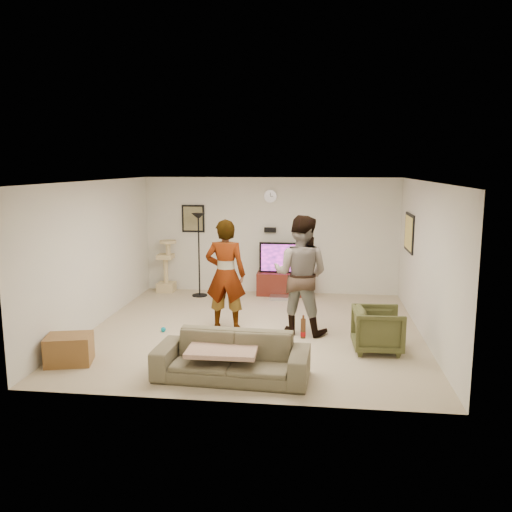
# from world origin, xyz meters

# --- Properties ---
(floor) EXTENTS (5.50, 5.50, 0.02)m
(floor) POSITION_xyz_m (0.00, 0.00, -0.01)
(floor) COLOR tan
(floor) RESTS_ON ground
(ceiling) EXTENTS (5.50, 5.50, 0.02)m
(ceiling) POSITION_xyz_m (0.00, 0.00, 2.51)
(ceiling) COLOR white
(ceiling) RESTS_ON wall_back
(wall_back) EXTENTS (5.50, 0.04, 2.50)m
(wall_back) POSITION_xyz_m (0.00, 2.75, 1.25)
(wall_back) COLOR silver
(wall_back) RESTS_ON floor
(wall_front) EXTENTS (5.50, 0.04, 2.50)m
(wall_front) POSITION_xyz_m (0.00, -2.75, 1.25)
(wall_front) COLOR silver
(wall_front) RESTS_ON floor
(wall_left) EXTENTS (0.04, 5.50, 2.50)m
(wall_left) POSITION_xyz_m (-2.75, 0.00, 1.25)
(wall_left) COLOR silver
(wall_left) RESTS_ON floor
(wall_right) EXTENTS (0.04, 5.50, 2.50)m
(wall_right) POSITION_xyz_m (2.75, 0.00, 1.25)
(wall_right) COLOR silver
(wall_right) RESTS_ON floor
(wall_clock) EXTENTS (0.26, 0.04, 0.26)m
(wall_clock) POSITION_xyz_m (0.00, 2.72, 2.10)
(wall_clock) COLOR silver
(wall_clock) RESTS_ON wall_back
(wall_speaker) EXTENTS (0.25, 0.10, 0.10)m
(wall_speaker) POSITION_xyz_m (0.00, 2.69, 1.38)
(wall_speaker) COLOR black
(wall_speaker) RESTS_ON wall_back
(picture_back) EXTENTS (0.42, 0.03, 0.52)m
(picture_back) POSITION_xyz_m (-1.70, 2.73, 1.60)
(picture_back) COLOR #726C49
(picture_back) RESTS_ON wall_back
(picture_right) EXTENTS (0.03, 0.78, 0.62)m
(picture_right) POSITION_xyz_m (2.73, 1.60, 1.50)
(picture_right) COLOR #F6D064
(picture_right) RESTS_ON wall_right
(tv_stand) EXTENTS (1.18, 0.45, 0.49)m
(tv_stand) POSITION_xyz_m (0.34, 2.50, 0.25)
(tv_stand) COLOR #4C1811
(tv_stand) RESTS_ON floor
(console_box) EXTENTS (0.40, 0.30, 0.07)m
(console_box) POSITION_xyz_m (0.26, 2.11, 0.04)
(console_box) COLOR silver
(console_box) RESTS_ON floor
(tv) EXTENTS (1.09, 0.08, 0.65)m
(tv) POSITION_xyz_m (0.34, 2.50, 0.81)
(tv) COLOR black
(tv) RESTS_ON tv_stand
(tv_screen) EXTENTS (1.00, 0.01, 0.57)m
(tv_screen) POSITION_xyz_m (0.34, 2.46, 0.81)
(tv_screen) COLOR #D123B5
(tv_screen) RESTS_ON tv
(floor_lamp) EXTENTS (0.32, 0.32, 1.76)m
(floor_lamp) POSITION_xyz_m (-1.46, 2.20, 0.88)
(floor_lamp) COLOR black
(floor_lamp) RESTS_ON floor
(cat_tree) EXTENTS (0.37, 0.37, 1.15)m
(cat_tree) POSITION_xyz_m (-2.28, 2.50, 0.58)
(cat_tree) COLOR #C9B581
(cat_tree) RESTS_ON floor
(person_left) EXTENTS (0.68, 0.45, 1.87)m
(person_left) POSITION_xyz_m (-0.50, 0.05, 0.94)
(person_left) COLOR gray
(person_left) RESTS_ON floor
(person_right) EXTENTS (1.11, 0.96, 1.96)m
(person_right) POSITION_xyz_m (0.76, -0.01, 0.98)
(person_right) COLOR #29438D
(person_right) RESTS_ON floor
(sofa) EXTENTS (2.04, 0.89, 0.59)m
(sofa) POSITION_xyz_m (-0.05, -2.05, 0.29)
(sofa) COLOR brown
(sofa) RESTS_ON floor
(throw_blanket) EXTENTS (0.91, 0.71, 0.06)m
(throw_blanket) POSITION_xyz_m (-0.16, -2.05, 0.39)
(throw_blanket) COLOR tan
(throw_blanket) RESTS_ON sofa
(beer_bottle) EXTENTS (0.06, 0.06, 0.25)m
(beer_bottle) POSITION_xyz_m (0.87, -2.05, 0.71)
(beer_bottle) COLOR #5D3317
(beer_bottle) RESTS_ON sofa
(armchair) EXTENTS (0.76, 0.74, 0.66)m
(armchair) POSITION_xyz_m (1.95, -0.77, 0.33)
(armchair) COLOR #444624
(armchair) RESTS_ON floor
(side_table) EXTENTS (0.71, 0.59, 0.41)m
(side_table) POSITION_xyz_m (-2.40, -1.82, 0.20)
(side_table) COLOR brown
(side_table) RESTS_ON floor
(toy_ball) EXTENTS (0.08, 0.08, 0.08)m
(toy_ball) POSITION_xyz_m (-1.51, -0.28, 0.04)
(toy_ball) COLOR #078CA7
(toy_ball) RESTS_ON floor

